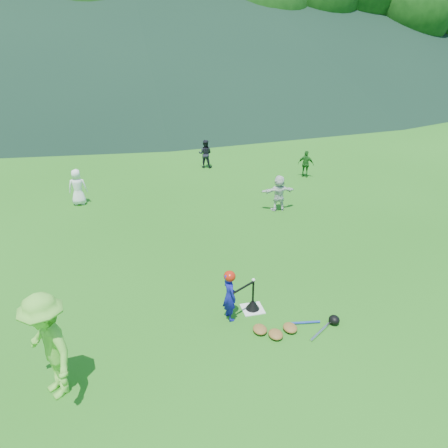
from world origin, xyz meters
The scene contains 13 objects.
ground centered at (0.00, 0.00, 0.00)m, with size 120.00×120.00×0.00m, color #205E15.
home_plate centered at (0.00, 0.00, 0.01)m, with size 0.45×0.45×0.02m, color silver.
baseball centered at (0.00, 0.00, 0.74)m, with size 0.08×0.08×0.08m, color white.
batter_child centered at (-0.56, -0.17, 0.55)m, with size 0.40×0.26×1.09m, color #151794.
adult_coach centered at (-3.85, -1.40, 0.95)m, with size 1.23×0.71×1.90m, color #69C239.
fielder_a centered at (-3.87, 7.15, 0.61)m, with size 0.60×0.39×1.22m, color white.
fielder_b centered at (1.13, 10.17, 0.59)m, with size 0.57×0.45×1.18m, color black.
fielder_c centered at (4.71, 7.94, 0.53)m, with size 0.62×0.26×1.06m, color #1E641E.
fielder_d centered at (2.46, 5.02, 0.59)m, with size 1.10×0.35×1.19m, color silver.
batting_tee centered at (0.00, 0.00, 0.13)m, with size 0.30×0.30×0.68m.
batter_gear centered at (-0.53, -0.17, 0.99)m, with size 0.70×0.34×0.45m.
equipment_pile centered at (0.51, -0.87, 0.07)m, with size 1.80×0.71×0.19m.
outfield_fence centered at (0.00, 28.00, 0.70)m, with size 70.07×0.08×1.33m.
Camera 1 is at (-2.49, -7.35, 5.59)m, focal length 35.00 mm.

